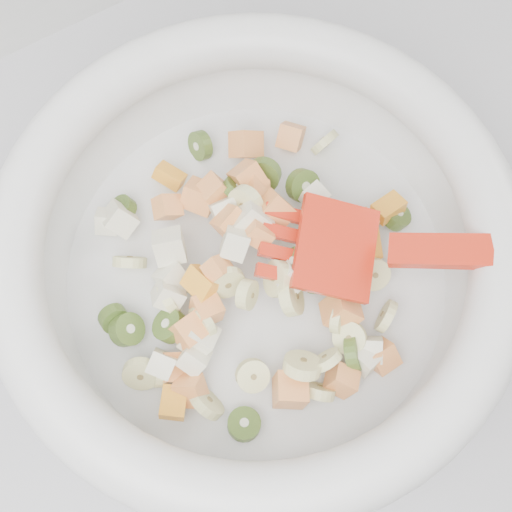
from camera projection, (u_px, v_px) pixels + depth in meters
counter at (241, 361)px, 0.95m from camera, size 2.00×0.60×0.90m
mixing_bowl at (257, 251)px, 0.47m from camera, size 0.45×0.40×0.14m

